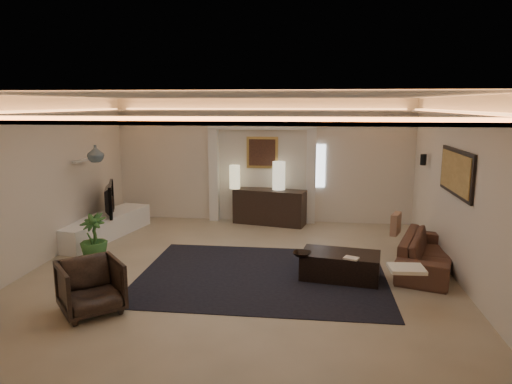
# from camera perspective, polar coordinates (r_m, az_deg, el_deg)

# --- Properties ---
(floor) EXTENTS (7.00, 7.00, 0.00)m
(floor) POSITION_cam_1_polar(r_m,az_deg,el_deg) (8.01, -1.96, -9.59)
(floor) COLOR tan
(floor) RESTS_ON ground
(ceiling) EXTENTS (7.00, 7.00, 0.00)m
(ceiling) POSITION_cam_1_polar(r_m,az_deg,el_deg) (7.51, -2.11, 11.62)
(ceiling) COLOR white
(ceiling) RESTS_ON ground
(wall_back) EXTENTS (7.00, 0.00, 7.00)m
(wall_back) POSITION_cam_1_polar(r_m,az_deg,el_deg) (11.07, 0.78, 3.83)
(wall_back) COLOR beige
(wall_back) RESTS_ON ground
(wall_front) EXTENTS (7.00, 0.00, 7.00)m
(wall_front) POSITION_cam_1_polar(r_m,az_deg,el_deg) (4.31, -9.33, -7.48)
(wall_front) COLOR beige
(wall_front) RESTS_ON ground
(wall_left) EXTENTS (0.00, 7.00, 7.00)m
(wall_left) POSITION_cam_1_polar(r_m,az_deg,el_deg) (8.87, -24.98, 1.09)
(wall_left) COLOR beige
(wall_left) RESTS_ON ground
(wall_right) EXTENTS (0.00, 7.00, 7.00)m
(wall_right) POSITION_cam_1_polar(r_m,az_deg,el_deg) (7.89, 23.95, 0.08)
(wall_right) COLOR beige
(wall_right) RESTS_ON ground
(cove_soffit) EXTENTS (7.00, 7.00, 0.04)m
(cove_soffit) POSITION_cam_1_polar(r_m,az_deg,el_deg) (7.52, -2.09, 9.49)
(cove_soffit) COLOR silver
(cove_soffit) RESTS_ON ceiling
(daylight_slit) EXTENTS (0.25, 0.03, 1.00)m
(daylight_slit) POSITION_cam_1_polar(r_m,az_deg,el_deg) (11.00, 7.79, 3.17)
(daylight_slit) COLOR white
(daylight_slit) RESTS_ON wall_back
(area_rug) EXTENTS (4.00, 3.00, 0.01)m
(area_rug) POSITION_cam_1_polar(r_m,az_deg,el_deg) (7.78, 0.77, -10.18)
(area_rug) COLOR black
(area_rug) RESTS_ON ground
(pilaster_left) EXTENTS (0.22, 0.20, 2.20)m
(pilaster_left) POSITION_cam_1_polar(r_m,az_deg,el_deg) (11.20, -5.14, 2.06)
(pilaster_left) COLOR silver
(pilaster_left) RESTS_ON ground
(pilaster_right) EXTENTS (0.22, 0.20, 2.20)m
(pilaster_right) POSITION_cam_1_polar(r_m,az_deg,el_deg) (10.95, 6.72, 1.84)
(pilaster_right) COLOR silver
(pilaster_right) RESTS_ON ground
(alcove_header) EXTENTS (2.52, 0.20, 0.12)m
(alcove_header) POSITION_cam_1_polar(r_m,az_deg,el_deg) (10.90, 0.74, 7.95)
(alcove_header) COLOR silver
(alcove_header) RESTS_ON wall_back
(painting_frame) EXTENTS (0.74, 0.04, 0.74)m
(painting_frame) POSITION_cam_1_polar(r_m,az_deg,el_deg) (11.01, 0.77, 4.85)
(painting_frame) COLOR tan
(painting_frame) RESTS_ON wall_back
(painting_canvas) EXTENTS (0.62, 0.02, 0.62)m
(painting_canvas) POSITION_cam_1_polar(r_m,az_deg,el_deg) (10.99, 0.75, 4.83)
(painting_canvas) COLOR #4C2D1E
(painting_canvas) RESTS_ON wall_back
(art_panel_frame) EXTENTS (0.04, 1.64, 0.74)m
(art_panel_frame) POSITION_cam_1_polar(r_m,az_deg,el_deg) (8.13, 23.28, 2.20)
(art_panel_frame) COLOR black
(art_panel_frame) RESTS_ON wall_right
(art_panel_gold) EXTENTS (0.02, 1.50, 0.62)m
(art_panel_gold) POSITION_cam_1_polar(r_m,az_deg,el_deg) (8.12, 23.11, 2.21)
(art_panel_gold) COLOR tan
(art_panel_gold) RESTS_ON wall_right
(wall_sconce) EXTENTS (0.12, 0.12, 0.22)m
(wall_sconce) POSITION_cam_1_polar(r_m,az_deg,el_deg) (9.93, 19.75, 3.74)
(wall_sconce) COLOR black
(wall_sconce) RESTS_ON wall_right
(wall_niche) EXTENTS (0.10, 0.55, 0.04)m
(wall_niche) POSITION_cam_1_polar(r_m,az_deg,el_deg) (10.02, -20.59, 3.57)
(wall_niche) COLOR silver
(wall_niche) RESTS_ON wall_left
(console) EXTENTS (1.73, 0.87, 0.83)m
(console) POSITION_cam_1_polar(r_m,az_deg,el_deg) (10.92, 1.66, -1.85)
(console) COLOR black
(console) RESTS_ON ground
(lamp_left) EXTENTS (0.33, 0.33, 0.55)m
(lamp_left) POSITION_cam_1_polar(r_m,az_deg,el_deg) (10.95, -2.61, 1.85)
(lamp_left) COLOR #F8EBAD
(lamp_left) RESTS_ON console
(lamp_right) EXTENTS (0.32, 0.32, 0.65)m
(lamp_right) POSITION_cam_1_polar(r_m,az_deg,el_deg) (10.83, 2.80, 1.75)
(lamp_right) COLOR beige
(lamp_right) RESTS_ON console
(media_ledge) EXTENTS (1.14, 2.65, 0.48)m
(media_ledge) POSITION_cam_1_polar(r_m,az_deg,el_deg) (10.37, -18.01, -4.07)
(media_ledge) COLOR white
(media_ledge) RESTS_ON ground
(tv) EXTENTS (1.14, 0.57, 0.67)m
(tv) POSITION_cam_1_polar(r_m,az_deg,el_deg) (10.36, -17.90, -0.90)
(tv) COLOR black
(tv) RESTS_ON media_ledge
(figurine) EXTENTS (0.15, 0.15, 0.33)m
(figurine) POSITION_cam_1_polar(r_m,az_deg,el_deg) (10.60, -17.32, -1.41)
(figurine) COLOR black
(figurine) RESTS_ON media_ledge
(ginger_jar) EXTENTS (0.38, 0.38, 0.33)m
(ginger_jar) POSITION_cam_1_polar(r_m,az_deg,el_deg) (9.53, -19.00, 4.45)
(ginger_jar) COLOR #3C4C63
(ginger_jar) RESTS_ON wall_niche
(plant) EXTENTS (0.55, 0.55, 0.85)m
(plant) POSITION_cam_1_polar(r_m,az_deg,el_deg) (8.89, -19.21, -5.25)
(plant) COLOR #2F6227
(plant) RESTS_ON ground
(sofa) EXTENTS (2.18, 1.40, 0.59)m
(sofa) POSITION_cam_1_polar(r_m,az_deg,el_deg) (8.48, 20.23, -7.00)
(sofa) COLOR black
(sofa) RESTS_ON ground
(throw_blanket) EXTENTS (0.49, 0.41, 0.05)m
(throw_blanket) POSITION_cam_1_polar(r_m,az_deg,el_deg) (6.83, 17.91, -8.90)
(throw_blanket) COLOR white
(throw_blanket) RESTS_ON sofa
(throw_pillow) EXTENTS (0.26, 0.42, 0.40)m
(throw_pillow) POSITION_cam_1_polar(r_m,az_deg,el_deg) (9.22, 16.69, -3.74)
(throw_pillow) COLOR #987157
(throw_pillow) RESTS_ON sofa
(coffee_table) EXTENTS (1.32, 0.86, 0.46)m
(coffee_table) POSITION_cam_1_polar(r_m,az_deg,el_deg) (7.73, 10.24, -8.93)
(coffee_table) COLOR black
(coffee_table) RESTS_ON ground
(bowl) EXTENTS (0.34, 0.34, 0.07)m
(bowl) POSITION_cam_1_polar(r_m,az_deg,el_deg) (7.41, 5.62, -7.71)
(bowl) COLOR black
(bowl) RESTS_ON coffee_table
(magazine) EXTENTS (0.27, 0.23, 0.03)m
(magazine) POSITION_cam_1_polar(r_m,az_deg,el_deg) (7.40, 11.55, -8.08)
(magazine) COLOR beige
(magazine) RESTS_ON coffee_table
(armchair) EXTENTS (1.10, 1.10, 0.72)m
(armchair) POSITION_cam_1_polar(r_m,az_deg,el_deg) (6.78, -19.51, -10.87)
(armchair) COLOR black
(armchair) RESTS_ON ground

